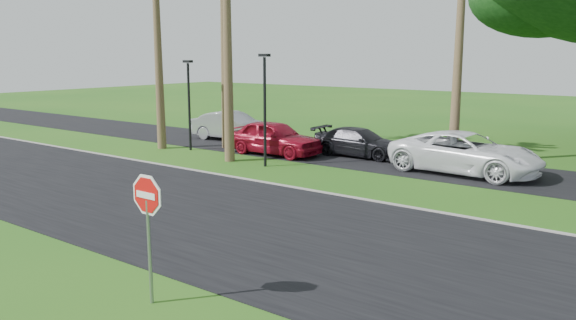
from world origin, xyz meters
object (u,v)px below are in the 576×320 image
at_px(car_dark, 359,143).
at_px(car_minivan, 466,153).
at_px(car_silver, 232,126).
at_px(stop_sign_near, 148,212).
at_px(car_red, 274,138).

bearing_deg(car_dark, car_minivan, -100.32).
xyz_separation_m(car_silver, car_dark, (7.99, -0.22, -0.12)).
distance_m(stop_sign_near, car_silver, 20.36).
bearing_deg(car_silver, car_red, -121.02).
xyz_separation_m(stop_sign_near, car_silver, (-12.46, 16.07, -1.01)).
distance_m(car_red, car_dark, 3.95).
height_order(stop_sign_near, car_red, stop_sign_near).
distance_m(car_silver, car_red, 5.05).
height_order(stop_sign_near, car_dark, stop_sign_near).
xyz_separation_m(stop_sign_near, car_minivan, (0.72, 15.02, -0.97)).
relative_size(stop_sign_near, car_silver, 0.57).
xyz_separation_m(car_dark, car_minivan, (5.19, -0.83, 0.17)).
height_order(car_silver, car_dark, car_silver).
distance_m(stop_sign_near, car_minivan, 15.06).
bearing_deg(car_silver, car_minivan, -100.19).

